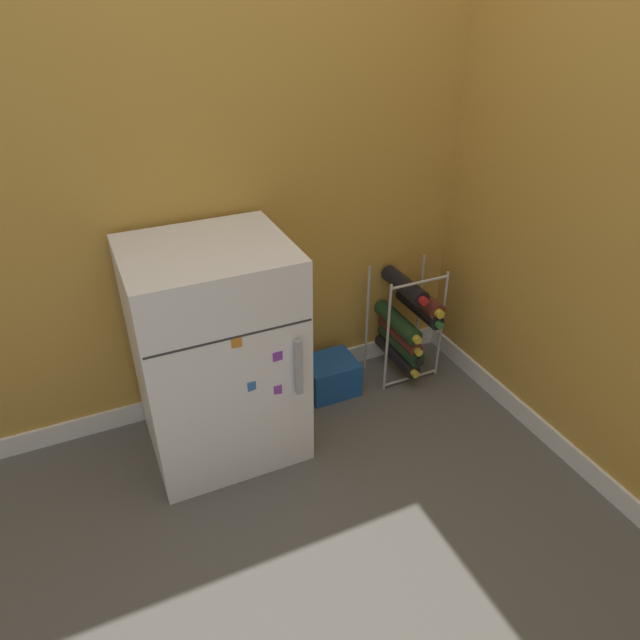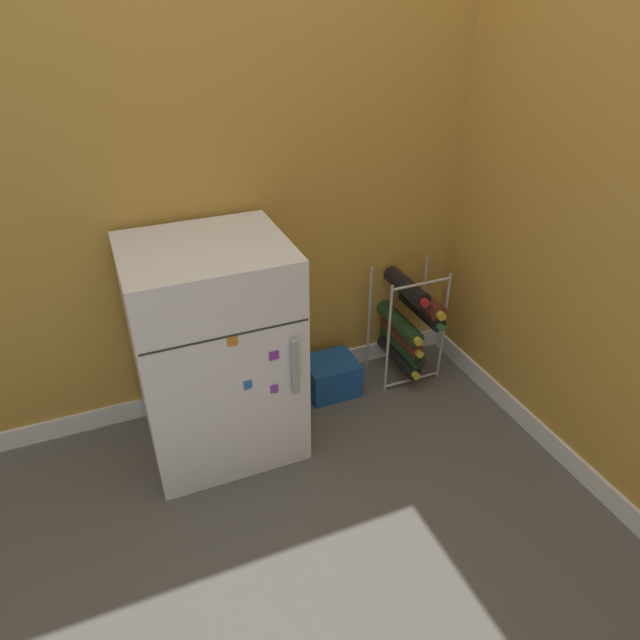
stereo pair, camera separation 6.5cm
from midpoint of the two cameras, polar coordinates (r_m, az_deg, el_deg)
ground_plane at (r=2.39m, az=2.43°, el=-12.86°), size 14.00×14.00×0.00m
wall_back at (r=2.27m, az=-3.09°, el=20.49°), size 6.62×0.07×2.50m
mini_fridge at (r=2.20m, az=-9.58°, el=-3.10°), size 0.58×0.53×0.87m
wine_rack at (r=2.67m, az=9.47°, el=-0.24°), size 0.30×0.33×0.55m
soda_box at (r=2.63m, az=1.81°, el=-5.62°), size 0.23×0.20×0.16m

